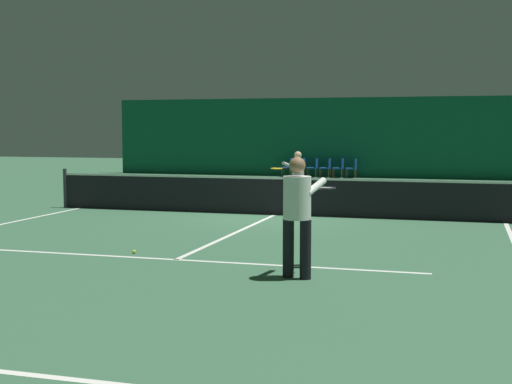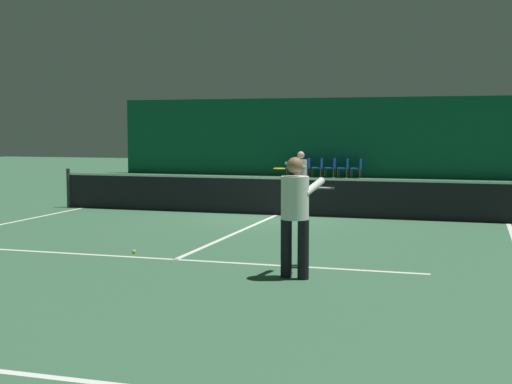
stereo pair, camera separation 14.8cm
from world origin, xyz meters
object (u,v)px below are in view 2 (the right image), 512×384
courtside_chair_3 (332,167)px  courtside_chair_4 (345,167)px  courtside_chair_2 (319,166)px  tennis_ball (134,251)px  player_near (296,208)px  courtside_chair_0 (294,166)px  courtside_chair_1 (306,166)px  tennis_net (277,195)px  courtside_chair_5 (358,167)px  player_far (300,174)px

courtside_chair_3 → courtside_chair_4: size_ratio=1.00×
courtside_chair_2 → tennis_ball: courtside_chair_2 is taller
player_near → courtside_chair_3: bearing=22.2°
courtside_chair_0 → courtside_chair_1: 0.58m
tennis_net → courtside_chair_1: bearing=100.0°
courtside_chair_1 → tennis_ball: 20.01m
tennis_net → courtside_chair_4: size_ratio=14.29×
courtside_chair_4 → tennis_ball: courtside_chair_4 is taller
player_near → courtside_chair_4: player_near is taller
tennis_net → courtside_chair_3: 13.94m
courtside_chair_0 → courtside_chair_3: same height
courtside_chair_3 → tennis_ball: size_ratio=12.73×
courtside_chair_1 → tennis_ball: bearing=4.3°
courtside_chair_0 → courtside_chair_1: same height
tennis_net → courtside_chair_0: tennis_net is taller
tennis_net → tennis_ball: bearing=-98.7°
tennis_net → courtside_chair_2: (-1.86, 13.88, -0.03)m
courtside_chair_0 → courtside_chair_5: (2.90, 0.00, 0.00)m
player_near → courtside_chair_3: player_near is taller
courtside_chair_2 → courtside_chair_3: 0.58m
courtside_chair_3 → tennis_net: bearing=5.3°
courtside_chair_0 → courtside_chair_2: bearing=90.0°
tennis_net → courtside_chair_5: (-0.12, 13.88, -0.03)m
tennis_net → courtside_chair_5: size_ratio=14.29×
player_far → courtside_chair_3: bearing=-148.2°
player_far → tennis_ball: player_far is taller
tennis_net → courtside_chair_2: 14.01m
tennis_ball → player_far: bearing=83.9°
courtside_chair_3 → courtside_chair_5: size_ratio=1.00×
courtside_chair_4 → courtside_chair_1: bearing=-90.0°
player_near → tennis_ball: bearing=82.9°
courtside_chair_4 → courtside_chair_0: bearing=-90.0°
courtside_chair_0 → player_far: bearing=14.8°
courtside_chair_5 → courtside_chair_2: bearing=-90.0°
tennis_ball → courtside_chair_0: bearing=96.0°
tennis_ball → courtside_chair_5: bearing=87.7°
courtside_chair_1 → courtside_chair_5: bearing=90.0°
courtside_chair_2 → courtside_chair_5: same height
player_far → courtside_chair_1: (-2.42, 11.38, -0.40)m
player_far → tennis_ball: 8.66m
courtside_chair_0 → courtside_chair_3: bearing=90.0°
courtside_chair_0 → courtside_chair_4: (2.32, 0.00, 0.00)m
courtside_chair_1 → courtside_chair_4: 1.74m
courtside_chair_2 → courtside_chair_1: bearing=-90.0°
courtside_chair_3 → courtside_chair_4: bearing=90.0°
courtside_chair_3 → courtside_chair_4: (0.58, 0.00, 0.00)m
player_far → courtside_chair_0: bearing=-139.8°
courtside_chair_4 → courtside_chair_5: same height
player_near → courtside_chair_4: 21.31m
player_far → courtside_chair_0: player_far is taller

